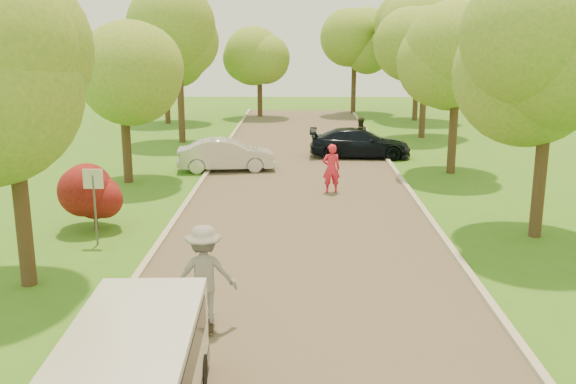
# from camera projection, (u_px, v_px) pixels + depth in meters

# --- Properties ---
(ground) EXTENTS (100.00, 100.00, 0.00)m
(ground) POSITION_uv_depth(u_px,v_px,m) (304.00, 303.00, 14.09)
(ground) COLOR #396E1A
(ground) RESTS_ON ground
(road) EXTENTS (8.00, 60.00, 0.01)m
(road) POSITION_uv_depth(u_px,v_px,m) (303.00, 208.00, 21.86)
(road) COLOR #4C4438
(road) RESTS_ON ground
(curb_left) EXTENTS (0.18, 60.00, 0.12)m
(curb_left) POSITION_uv_depth(u_px,v_px,m) (184.00, 206.00, 21.91)
(curb_left) COLOR #B2AD9E
(curb_left) RESTS_ON ground
(curb_right) EXTENTS (0.18, 60.00, 0.12)m
(curb_right) POSITION_uv_depth(u_px,v_px,m) (422.00, 207.00, 21.78)
(curb_right) COLOR #B2AD9E
(curb_right) RESTS_ON ground
(street_sign) EXTENTS (0.55, 0.06, 2.17)m
(street_sign) POSITION_uv_depth(u_px,v_px,m) (94.00, 191.00, 17.70)
(street_sign) COLOR #59595E
(street_sign) RESTS_ON ground
(red_shrub) EXTENTS (1.70, 1.70, 1.95)m
(red_shrub) POSITION_uv_depth(u_px,v_px,m) (94.00, 194.00, 19.28)
(red_shrub) COLOR #382619
(red_shrub) RESTS_ON ground
(tree_l_mida) EXTENTS (4.71, 4.60, 7.39)m
(tree_l_mida) POSITION_uv_depth(u_px,v_px,m) (16.00, 62.00, 13.94)
(tree_l_mida) COLOR #382619
(tree_l_mida) RESTS_ON ground
(tree_l_midb) EXTENTS (4.30, 4.20, 6.62)m
(tree_l_midb) POSITION_uv_depth(u_px,v_px,m) (127.00, 66.00, 24.78)
(tree_l_midb) COLOR #382619
(tree_l_midb) RESTS_ON ground
(tree_l_far) EXTENTS (4.92, 4.80, 7.79)m
(tree_l_far) POSITION_uv_depth(u_px,v_px,m) (183.00, 41.00, 34.28)
(tree_l_far) COLOR #382619
(tree_l_far) RESTS_ON ground
(tree_r_mida) EXTENTS (5.13, 5.00, 7.95)m
(tree_r_mida) POSITION_uv_depth(u_px,v_px,m) (561.00, 43.00, 17.52)
(tree_r_mida) COLOR #382619
(tree_r_mida) RESTS_ON ground
(tree_r_midb) EXTENTS (4.51, 4.40, 7.01)m
(tree_r_midb) POSITION_uv_depth(u_px,v_px,m) (462.00, 57.00, 26.43)
(tree_r_midb) COLOR #382619
(tree_r_midb) RESTS_ON ground
(tree_r_far) EXTENTS (5.33, 5.20, 8.34)m
(tree_r_far) POSITION_uv_depth(u_px,v_px,m) (431.00, 34.00, 35.91)
(tree_r_far) COLOR #382619
(tree_r_far) RESTS_ON ground
(tree_bg_a) EXTENTS (5.12, 5.00, 7.72)m
(tree_bg_a) POSITION_uv_depth(u_px,v_px,m) (168.00, 43.00, 42.13)
(tree_bg_a) COLOR #382619
(tree_bg_a) RESTS_ON ground
(tree_bg_b) EXTENTS (5.12, 5.00, 7.95)m
(tree_bg_b) POSITION_uv_depth(u_px,v_px,m) (422.00, 39.00, 43.74)
(tree_bg_b) COLOR #382619
(tree_bg_b) RESTS_ON ground
(tree_bg_c) EXTENTS (4.92, 4.80, 7.33)m
(tree_bg_c) POSITION_uv_depth(u_px,v_px,m) (262.00, 47.00, 45.99)
(tree_bg_c) COLOR #382619
(tree_bg_c) RESTS_ON ground
(tree_bg_d) EXTENTS (5.12, 5.00, 7.72)m
(tree_bg_d) POSITION_uv_depth(u_px,v_px,m) (358.00, 42.00, 47.75)
(tree_bg_d) COLOR #382619
(tree_bg_d) RESTS_ON ground
(silver_sedan) EXTENTS (4.38, 2.02, 1.39)m
(silver_sedan) POSITION_uv_depth(u_px,v_px,m) (226.00, 155.00, 27.92)
(silver_sedan) COLOR silver
(silver_sedan) RESTS_ON ground
(dark_sedan) EXTENTS (4.95, 2.19, 1.41)m
(dark_sedan) POSITION_uv_depth(u_px,v_px,m) (360.00, 143.00, 31.00)
(dark_sedan) COLOR black
(dark_sedan) RESTS_ON ground
(longboard) EXTENTS (0.43, 1.06, 0.12)m
(longboard) POSITION_uv_depth(u_px,v_px,m) (206.00, 322.00, 12.90)
(longboard) COLOR black
(longboard) RESTS_ON ground
(skateboarder) EXTENTS (1.39, 0.93, 2.01)m
(skateboarder) POSITION_uv_depth(u_px,v_px,m) (204.00, 274.00, 12.66)
(skateboarder) COLOR gray
(skateboarder) RESTS_ON longboard
(person_striped) EXTENTS (0.73, 0.54, 1.85)m
(person_striped) POSITION_uv_depth(u_px,v_px,m) (331.00, 169.00, 23.86)
(person_striped) COLOR red
(person_striped) RESTS_ON ground
(person_olive) EXTENTS (0.97, 0.81, 1.79)m
(person_olive) POSITION_uv_depth(u_px,v_px,m) (360.00, 135.00, 32.27)
(person_olive) COLOR #2A2E1B
(person_olive) RESTS_ON ground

